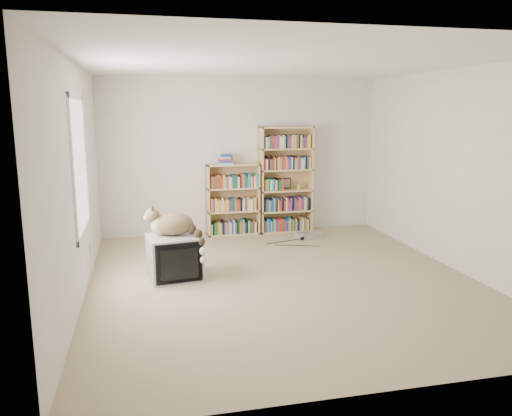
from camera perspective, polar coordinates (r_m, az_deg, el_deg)
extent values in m
cube|color=tan|center=(6.03, 3.05, -8.16)|extent=(4.50, 5.00, 0.01)
cube|color=beige|center=(8.16, -1.68, 5.91)|extent=(4.50, 0.02, 2.50)
cube|color=beige|center=(3.44, 14.70, -1.60)|extent=(4.50, 0.02, 2.50)
cube|color=beige|center=(5.56, -19.74, 2.84)|extent=(0.02, 5.00, 2.50)
cube|color=beige|center=(6.71, 22.02, 3.99)|extent=(0.02, 5.00, 2.50)
cube|color=white|center=(5.72, 3.32, 16.24)|extent=(4.50, 5.00, 0.02)
cube|color=white|center=(5.74, -19.49, 4.60)|extent=(0.02, 1.22, 1.52)
cube|color=#99999B|center=(6.08, -9.31, -5.56)|extent=(0.67, 0.62, 0.52)
cube|color=black|center=(5.84, -8.78, -6.24)|extent=(0.55, 0.11, 0.48)
cube|color=black|center=(5.82, -8.74, -6.39)|extent=(0.44, 0.08, 0.36)
cube|color=black|center=(6.19, -9.54, -5.36)|extent=(0.40, 0.35, 0.31)
ellipsoid|color=#3C2A18|center=(6.04, -9.48, -1.83)|extent=(0.52, 0.36, 0.27)
ellipsoid|color=#3C2A18|center=(6.04, -8.27, -1.90)|extent=(0.24, 0.26, 0.20)
ellipsoid|color=tan|center=(6.02, -11.04, -2.01)|extent=(0.21, 0.21, 0.22)
ellipsoid|color=#3C2A18|center=(6.01, -11.79, -0.83)|extent=(0.19, 0.18, 0.16)
sphere|color=beige|center=(6.02, -12.41, -1.07)|extent=(0.07, 0.07, 0.07)
cone|color=black|center=(5.96, -11.79, -0.18)|extent=(0.07, 0.08, 0.09)
cone|color=black|center=(6.05, -11.73, 0.00)|extent=(0.07, 0.08, 0.09)
cube|color=tan|center=(8.11, 0.57, 3.13)|extent=(0.03, 0.30, 1.73)
cube|color=tan|center=(8.34, 6.19, 3.29)|extent=(0.02, 0.30, 1.73)
cube|color=tan|center=(8.34, 3.16, 3.35)|extent=(0.86, 0.03, 1.73)
cube|color=tan|center=(8.14, 3.49, 9.17)|extent=(0.86, 0.30, 0.02)
cube|color=tan|center=(8.37, 3.35, -2.57)|extent=(0.86, 0.30, 0.03)
cube|color=tan|center=(8.30, 3.38, -0.28)|extent=(0.86, 0.30, 0.03)
cube|color=tan|center=(8.24, 3.41, 2.04)|extent=(0.86, 0.30, 0.02)
cube|color=tan|center=(8.19, 3.43, 4.40)|extent=(0.86, 0.30, 0.02)
cube|color=tan|center=(8.16, 3.46, 6.78)|extent=(0.86, 0.30, 0.02)
cube|color=red|center=(8.35, 3.36, -1.85)|extent=(0.78, 0.24, 0.19)
cube|color=#1934A7|center=(8.28, 3.39, 0.45)|extent=(0.78, 0.24, 0.19)
cube|color=#116425|center=(8.22, 3.41, 2.78)|extent=(0.78, 0.24, 0.19)
cube|color=beige|center=(8.18, 3.44, 5.15)|extent=(0.78, 0.24, 0.19)
cube|color=black|center=(8.15, 3.47, 7.53)|extent=(0.78, 0.24, 0.19)
cube|color=tan|center=(8.00, -5.50, 0.87)|extent=(0.02, 0.30, 1.15)
cube|color=tan|center=(8.14, 0.17, 1.10)|extent=(0.03, 0.30, 1.15)
cube|color=tan|center=(8.19, -2.81, 1.15)|extent=(0.84, 0.03, 1.15)
cube|color=tan|center=(7.98, -2.68, 4.97)|extent=(0.84, 0.30, 0.02)
cube|color=tan|center=(8.18, -2.61, -2.89)|extent=(0.84, 0.30, 0.03)
cube|color=tan|center=(8.09, -2.63, -0.32)|extent=(0.84, 0.30, 0.03)
cube|color=tan|center=(8.03, -2.65, 2.31)|extent=(0.84, 0.30, 0.02)
cube|color=red|center=(8.15, -2.61, -2.16)|extent=(0.76, 0.24, 0.19)
cube|color=#1934A7|center=(8.07, -2.64, 0.43)|extent=(0.76, 0.24, 0.19)
cube|color=#116425|center=(8.01, -2.66, 3.07)|extent=(0.76, 0.24, 0.19)
cube|color=red|center=(7.93, -3.52, 5.57)|extent=(0.22, 0.29, 0.15)
cylinder|color=#6CA62F|center=(8.30, 4.92, 2.48)|extent=(0.08, 0.08, 0.09)
cube|color=black|center=(8.33, 3.54, 2.85)|extent=(0.13, 0.05, 0.18)
cube|color=#B3B3B8|center=(7.95, 6.08, -3.11)|extent=(0.46, 0.41, 0.09)
cube|color=silver|center=(6.42, -18.39, -4.52)|extent=(0.01, 0.08, 0.13)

